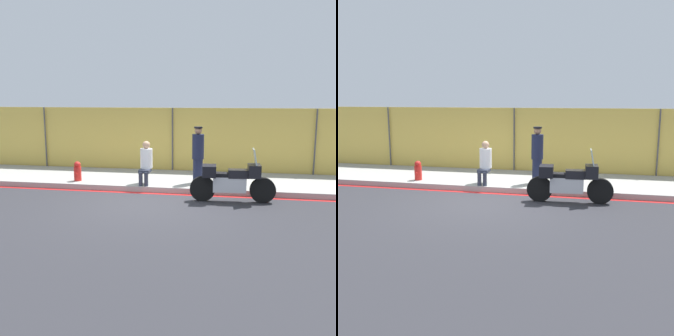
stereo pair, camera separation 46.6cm
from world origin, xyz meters
TOP-DOWN VIEW (x-y plane):
  - ground_plane at (0.00, 0.00)m, footprint 120.00×120.00m
  - sidewalk at (0.00, 2.58)m, footprint 35.99×2.79m
  - curb_paint_stripe at (0.00, 1.09)m, footprint 35.99×0.18m
  - storefront_fence at (-0.00, 4.06)m, footprint 34.19×0.17m
  - motorcycle at (2.15, 0.57)m, footprint 2.27×0.57m
  - officer_standing at (1.10, 2.02)m, footprint 0.36×0.36m
  - person_seated_on_curb at (-0.44, 1.64)m, footprint 0.37×0.66m
  - fire_hydrant at (-2.64, 1.66)m, footprint 0.23×0.29m

SIDE VIEW (x-z plane):
  - ground_plane at x=0.00m, z-range 0.00..0.00m
  - curb_paint_stripe at x=0.00m, z-range 0.00..0.01m
  - sidewalk at x=0.00m, z-range 0.00..0.17m
  - fire_hydrant at x=-2.64m, z-range 0.16..0.77m
  - motorcycle at x=2.15m, z-range -0.14..1.30m
  - person_seated_on_curb at x=-0.44m, z-range 0.23..1.53m
  - officer_standing at x=1.10m, z-range 0.19..1.91m
  - storefront_fence at x=0.00m, z-range 0.00..2.38m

